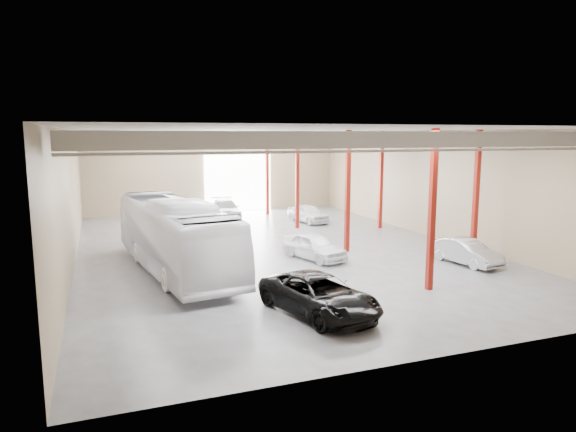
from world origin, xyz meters
TOP-DOWN VIEW (x-y plane):
  - depot_shell at (0.13, 0.48)m, footprint 22.12×32.12m
  - coach_bus at (-6.17, -2.85)m, footprint 4.69×13.10m
  - black_sedan at (-2.00, -11.22)m, footprint 3.73×5.82m
  - car_row_a at (1.27, -3.08)m, footprint 2.82×4.48m
  - car_row_b at (-2.00, 3.46)m, footprint 1.46×4.13m
  - car_row_c at (-0.13, 12.00)m, footprint 2.72×5.50m
  - car_right_near at (8.30, -6.88)m, footprint 1.94×4.17m
  - car_right_far at (5.50, 8.07)m, footprint 2.41×4.34m

SIDE VIEW (x-z plane):
  - car_right_near at x=8.30m, z-range 0.00..1.32m
  - car_row_b at x=-2.00m, z-range 0.00..1.36m
  - car_right_far at x=5.50m, z-range 0.00..1.40m
  - car_row_a at x=1.27m, z-range 0.00..1.42m
  - black_sedan at x=-2.00m, z-range 0.00..1.49m
  - car_row_c at x=-0.13m, z-range 0.00..1.54m
  - coach_bus at x=-6.17m, z-range 0.00..3.57m
  - depot_shell at x=0.13m, z-range 1.44..8.51m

